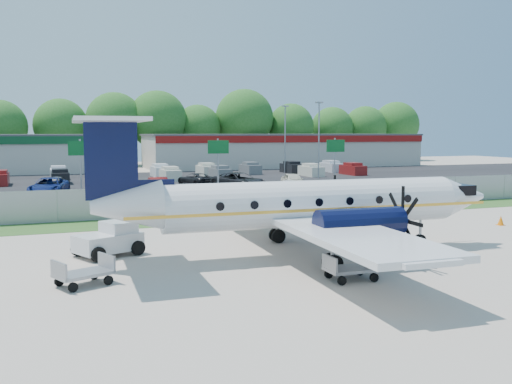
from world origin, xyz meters
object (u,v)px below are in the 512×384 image
object	(u,v)px
aircraft	(304,204)
baggage_cart_far	(351,268)
pushback_tug	(110,239)
baggage_cart_near	(84,273)

from	to	relation	value
aircraft	baggage_cart_far	xyz separation A→B (m)	(-0.23, -4.62, -1.88)
aircraft	baggage_cart_far	size ratio (longest dim) A/B	10.15
pushback_tug	baggage_cart_near	xyz separation A→B (m)	(-1.50, -4.93, -0.24)
baggage_cart_far	aircraft	bearing A→B (deg)	87.12
aircraft	baggage_cart_far	world-z (taller)	aircraft
pushback_tug	baggage_cart_near	bearing A→B (deg)	-106.91
baggage_cart_near	pushback_tug	bearing A→B (deg)	73.09
pushback_tug	baggage_cart_far	xyz separation A→B (m)	(7.92, -7.67, -0.25)
baggage_cart_far	baggage_cart_near	bearing A→B (deg)	163.81
pushback_tug	aircraft	bearing A→B (deg)	-20.50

